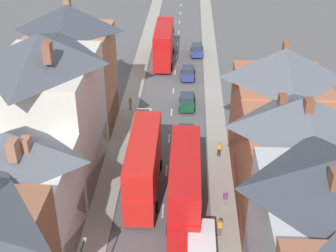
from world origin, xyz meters
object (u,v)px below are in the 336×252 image
(double_decker_bus_lead, at_px, (185,183))
(pedestrian_mid_left, at_px, (220,227))
(car_parked_left_a, at_px, (168,29))
(pedestrian_far_right, at_px, (130,103))
(double_decker_bus_mid_street, at_px, (144,164))
(pedestrian_far_left, at_px, (219,148))
(car_mid_white, at_px, (136,149))
(car_parked_right_a, at_px, (186,134))
(pedestrian_mid_right, at_px, (225,198))
(car_mid_black, at_px, (197,49))
(car_parked_left_b, at_px, (188,72))
(car_near_blue, at_px, (142,119))
(double_decker_bus_far_approaching, at_px, (164,44))
(car_near_silver, at_px, (187,101))

(double_decker_bus_lead, relative_size, pedestrian_mid_left, 6.71)
(car_parked_left_a, bearing_deg, pedestrian_far_right, -96.08)
(double_decker_bus_mid_street, relative_size, pedestrian_mid_left, 6.71)
(pedestrian_far_left, bearing_deg, pedestrian_mid_left, -92.50)
(double_decker_bus_mid_street, height_order, car_mid_white, double_decker_bus_mid_street)
(car_mid_white, bearing_deg, car_parked_right_a, 33.41)
(car_parked_left_a, height_order, pedestrian_far_left, pedestrian_far_left)
(pedestrian_mid_right, bearing_deg, car_mid_black, 93.31)
(pedestrian_mid_left, bearing_deg, car_parked_left_a, 97.28)
(car_parked_left_b, height_order, pedestrian_far_right, pedestrian_far_right)
(car_parked_left_a, xyz_separation_m, pedestrian_mid_right, (7.01, -46.39, 0.22))
(pedestrian_mid_right, distance_m, pedestrian_far_right, 20.25)
(double_decker_bus_lead, distance_m, car_parked_left_a, 46.98)
(car_parked_left_b, relative_size, car_mid_white, 1.05)
(double_decker_bus_mid_street, distance_m, pedestrian_mid_right, 7.57)
(car_mid_white, height_order, pedestrian_far_right, pedestrian_far_right)
(car_near_blue, relative_size, pedestrian_mid_left, 2.77)
(double_decker_bus_far_approaching, distance_m, car_mid_black, 6.17)
(car_near_silver, xyz_separation_m, car_mid_white, (-4.90, -11.04, -0.05))
(pedestrian_far_right, bearing_deg, pedestrian_far_left, -44.23)
(double_decker_bus_lead, distance_m, pedestrian_far_right, 19.25)
(car_near_silver, height_order, car_mid_white, car_near_silver)
(double_decker_bus_far_approaching, xyz_separation_m, pedestrian_mid_right, (7.02, -33.36, -1.78))
(double_decker_bus_far_approaching, relative_size, pedestrian_mid_left, 6.71)
(double_decker_bus_lead, relative_size, pedestrian_far_right, 6.71)
(car_near_silver, height_order, car_parked_left_a, car_near_silver)
(pedestrian_far_left, distance_m, pedestrian_far_right, 13.88)
(car_parked_right_a, distance_m, car_parked_left_b, 16.54)
(double_decker_bus_far_approaching, distance_m, car_near_blue, 19.57)
(pedestrian_mid_right, bearing_deg, car_parked_right_a, 107.32)
(car_parked_right_a, xyz_separation_m, pedestrian_far_right, (-6.67, 6.62, 0.24))
(car_near_blue, bearing_deg, car_near_silver, 44.47)
(double_decker_bus_lead, height_order, car_parked_right_a, double_decker_bus_lead)
(pedestrian_mid_right, bearing_deg, double_decker_bus_far_approaching, 101.89)
(car_parked_left_a, bearing_deg, car_near_silver, -82.58)
(double_decker_bus_lead, bearing_deg, car_mid_black, 87.97)
(double_decker_bus_mid_street, distance_m, pedestrian_mid_left, 8.77)
(car_near_blue, bearing_deg, car_mid_black, 74.66)
(pedestrian_far_left, bearing_deg, car_parked_left_a, 100.13)
(car_near_blue, relative_size, car_mid_white, 1.12)
(double_decker_bus_far_approaching, height_order, pedestrian_mid_right, double_decker_bus_far_approaching)
(pedestrian_mid_left, distance_m, pedestrian_mid_right, 3.62)
(car_parked_left_a, bearing_deg, car_parked_left_b, -79.22)
(car_parked_left_a, xyz_separation_m, car_mid_black, (4.90, -9.84, 0.04))
(double_decker_bus_far_approaching, relative_size, car_mid_black, 2.37)
(car_near_silver, xyz_separation_m, car_mid_black, (1.30, 17.79, 0.01))
(double_decker_bus_mid_street, relative_size, car_parked_right_a, 2.74)
(car_parked_right_a, height_order, car_parked_left_b, car_parked_left_b)
(car_mid_white, bearing_deg, pedestrian_far_left, 1.18)
(car_near_blue, bearing_deg, car_mid_white, -90.00)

